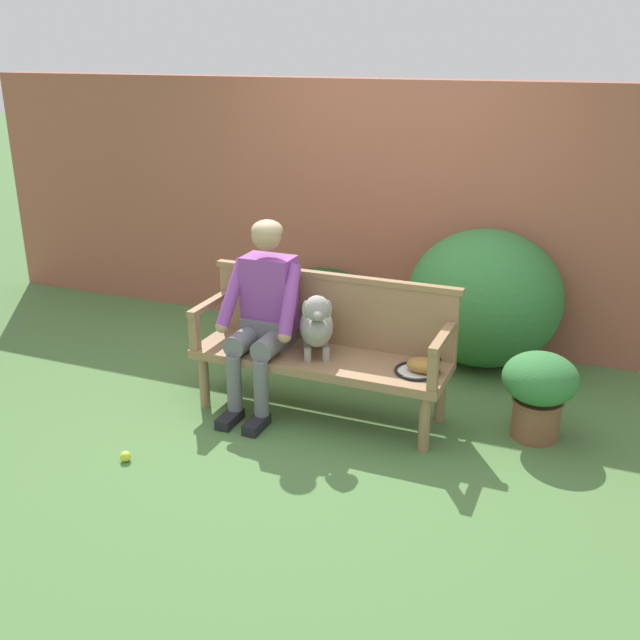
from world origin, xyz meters
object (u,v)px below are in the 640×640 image
(tennis_ball, at_px, (125,456))
(potted_plant, at_px, (539,389))
(garden_bench, at_px, (320,363))
(tennis_racket, at_px, (420,370))
(dog_on_bench, at_px, (316,324))
(person_seated, at_px, (264,310))
(baseball_glove, at_px, (424,365))

(tennis_ball, xyz_separation_m, potted_plant, (2.26, 1.26, 0.31))
(garden_bench, relative_size, potted_plant, 3.01)
(tennis_ball, bearing_deg, tennis_racket, 33.85)
(dog_on_bench, xyz_separation_m, tennis_ball, (-0.85, -0.99, -0.63))
(garden_bench, height_order, potted_plant, potted_plant)
(person_seated, xyz_separation_m, potted_plant, (1.80, 0.25, -0.37))
(baseball_glove, distance_m, tennis_ball, 1.92)
(potted_plant, bearing_deg, dog_on_bench, -169.03)
(garden_bench, xyz_separation_m, person_seated, (-0.40, -0.02, 0.33))
(dog_on_bench, bearing_deg, person_seated, 176.81)
(garden_bench, distance_m, tennis_racket, 0.68)
(tennis_racket, bearing_deg, garden_bench, -179.55)
(dog_on_bench, bearing_deg, garden_bench, 76.43)
(dog_on_bench, xyz_separation_m, tennis_racket, (0.69, 0.04, -0.22))
(baseball_glove, distance_m, potted_plant, 0.75)
(garden_bench, xyz_separation_m, dog_on_bench, (-0.01, -0.04, 0.29))
(garden_bench, height_order, tennis_racket, tennis_racket)
(baseball_glove, bearing_deg, tennis_racket, 172.57)
(garden_bench, height_order, person_seated, person_seated)
(dog_on_bench, xyz_separation_m, baseball_glove, (0.72, 0.04, -0.19))
(garden_bench, bearing_deg, tennis_racket, 0.45)
(person_seated, height_order, tennis_ball, person_seated)
(tennis_ball, distance_m, potted_plant, 2.61)
(garden_bench, relative_size, tennis_racket, 2.97)
(person_seated, relative_size, tennis_ball, 19.78)
(person_seated, xyz_separation_m, tennis_racket, (1.08, 0.02, -0.26))
(tennis_ball, height_order, potted_plant, potted_plant)
(person_seated, xyz_separation_m, dog_on_bench, (0.39, -0.02, -0.04))
(person_seated, distance_m, baseball_glove, 1.13)
(person_seated, relative_size, potted_plant, 2.28)
(dog_on_bench, distance_m, tennis_ball, 1.45)
(garden_bench, xyz_separation_m, tennis_ball, (-0.86, -1.03, -0.35))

